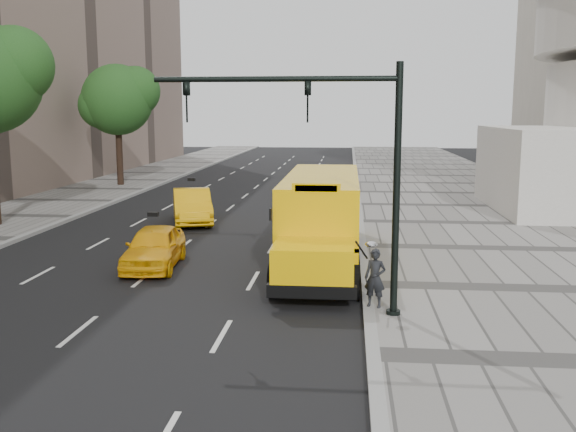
# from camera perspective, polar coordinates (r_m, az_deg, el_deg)

# --- Properties ---
(ground) EXTENTS (140.00, 140.00, 0.00)m
(ground) POSITION_cam_1_polar(r_m,az_deg,el_deg) (25.37, -7.04, -2.66)
(ground) COLOR black
(ground) RESTS_ON ground
(sidewalk_museum) EXTENTS (12.00, 140.00, 0.15)m
(sidewalk_museum) POSITION_cam_1_polar(r_m,az_deg,el_deg) (25.63, 20.21, -2.88)
(sidewalk_museum) COLOR gray
(sidewalk_museum) RESTS_ON ground
(curb_museum) EXTENTS (0.30, 140.00, 0.15)m
(curb_museum) POSITION_cam_1_polar(r_m,az_deg,el_deg) (24.77, 6.65, -2.77)
(curb_museum) COLOR gray
(curb_museum) RESTS_ON ground
(curb_far) EXTENTS (0.30, 140.00, 0.15)m
(curb_far) POSITION_cam_1_polar(r_m,az_deg,el_deg) (28.17, -23.16, -2.00)
(curb_far) COLOR gray
(curb_far) RESTS_ON ground
(tree_c) EXTENTS (5.46, 4.85, 8.43)m
(tree_c) POSITION_cam_1_polar(r_m,az_deg,el_deg) (46.21, -14.84, 10.01)
(tree_c) COLOR black
(tree_c) RESTS_ON ground
(school_bus) EXTENTS (2.96, 11.56, 3.19)m
(school_bus) POSITION_cam_1_polar(r_m,az_deg,el_deg) (22.63, 3.03, 0.49)
(school_bus) COLOR #FDBF03
(school_bus) RESTS_ON ground
(taxi_near) EXTENTS (2.01, 4.27, 1.41)m
(taxi_near) POSITION_cam_1_polar(r_m,az_deg,el_deg) (22.08, -11.81, -2.71)
(taxi_near) COLOR #FDB30A
(taxi_near) RESTS_ON ground
(taxi_far) EXTENTS (3.01, 5.13, 1.60)m
(taxi_far) POSITION_cam_1_polar(r_m,az_deg,el_deg) (30.63, -8.52, 0.88)
(taxi_far) COLOR #FDB30A
(taxi_far) RESTS_ON ground
(pedestrian) EXTENTS (0.65, 0.53, 1.55)m
(pedestrian) POSITION_cam_1_polar(r_m,az_deg,el_deg) (16.96, 7.75, -5.48)
(pedestrian) COLOR black
(pedestrian) RESTS_ON sidewalk_museum
(traffic_signal) EXTENTS (6.18, 0.36, 6.40)m
(traffic_signal) POSITION_cam_1_polar(r_m,az_deg,el_deg) (15.85, 4.60, 5.17)
(traffic_signal) COLOR black
(traffic_signal) RESTS_ON ground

